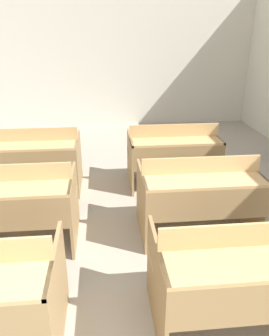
{
  "coord_description": "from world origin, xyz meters",
  "views": [
    {
      "loc": [
        0.05,
        -0.56,
        2.03
      ],
      "look_at": [
        0.34,
        2.43,
        0.76
      ],
      "focal_mm": 35.0,
      "sensor_mm": 36.0,
      "label": 1
    }
  ],
  "objects_px": {
    "bench_third_left": "(33,158)",
    "bench_second_right": "(199,193)",
    "bench_third_right": "(173,153)",
    "bench_second_left": "(12,203)",
    "bench_front_right": "(241,272)"
  },
  "relations": [
    {
      "from": "bench_third_left",
      "to": "bench_third_right",
      "type": "height_order",
      "value": "same"
    },
    {
      "from": "bench_second_left",
      "to": "bench_second_right",
      "type": "xyz_separation_m",
      "value": [
        1.87,
        0.01,
        0.0
      ]
    },
    {
      "from": "bench_second_left",
      "to": "bench_third_right",
      "type": "height_order",
      "value": "same"
    },
    {
      "from": "bench_front_right",
      "to": "bench_third_right",
      "type": "xyz_separation_m",
      "value": [
        0.02,
        2.42,
        0.0
      ]
    },
    {
      "from": "bench_second_left",
      "to": "bench_third_right",
      "type": "relative_size",
      "value": 1.0
    },
    {
      "from": "bench_front_right",
      "to": "bench_second_left",
      "type": "relative_size",
      "value": 1.0
    },
    {
      "from": "bench_second_left",
      "to": "bench_second_right",
      "type": "distance_m",
      "value": 1.87
    },
    {
      "from": "bench_second_left",
      "to": "bench_third_right",
      "type": "distance_m",
      "value": 2.23
    },
    {
      "from": "bench_second_left",
      "to": "bench_second_right",
      "type": "bearing_deg",
      "value": 0.35
    },
    {
      "from": "bench_third_left",
      "to": "bench_second_right",
      "type": "bearing_deg",
      "value": -32.62
    },
    {
      "from": "bench_third_left",
      "to": "bench_second_left",
      "type": "bearing_deg",
      "value": -88.91
    },
    {
      "from": "bench_second_right",
      "to": "bench_third_right",
      "type": "xyz_separation_m",
      "value": [
        -0.02,
        1.22,
        0.0
      ]
    },
    {
      "from": "bench_front_right",
      "to": "bench_second_left",
      "type": "bearing_deg",
      "value": 147.08
    },
    {
      "from": "bench_third_right",
      "to": "bench_third_left",
      "type": "bearing_deg",
      "value": -179.93
    },
    {
      "from": "bench_second_right",
      "to": "bench_third_left",
      "type": "relative_size",
      "value": 1.0
    }
  ]
}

